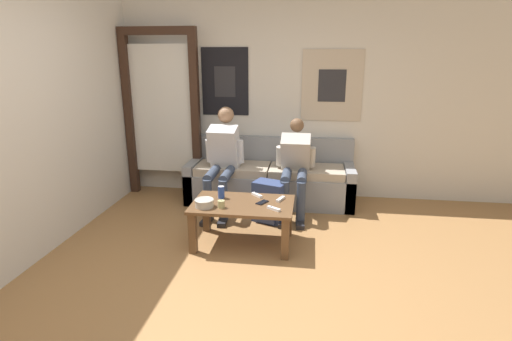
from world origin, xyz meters
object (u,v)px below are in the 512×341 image
Objects in this scene: pillar_candle at (221,204)px; game_controller_near_left at (274,209)px; game_controller_far_center at (257,195)px; coffee_table at (243,211)px; person_seated_adult at (223,156)px; couch at (270,180)px; drink_can_blue at (221,192)px; backpack at (269,203)px; ceramic_bowl at (204,203)px; person_seated_teen at (295,164)px; cell_phone at (262,202)px; game_controller_near_right at (281,199)px.

pillar_candle is 0.50m from game_controller_near_left.
coffee_table is at bearing -117.45° from game_controller_far_center.
couch is at bearing 32.03° from person_seated_adult.
drink_can_blue reaches higher than coffee_table.
game_controller_near_left is 0.40m from game_controller_far_center.
backpack is 2.51× the size of ceramic_bowl.
person_seated_teen is 8.59× the size of game_controller_far_center.
coffee_table is 0.21m from cell_phone.
drink_can_blue is (-0.70, -0.82, -0.10)m from person_seated_teen.
ceramic_bowl is 2.19× the size of pillar_candle.
drink_can_blue is 0.37m from game_controller_far_center.
couch reaches higher than ceramic_bowl.
pillar_candle is at bearing -0.42° from ceramic_bowl.
game_controller_near_right is at bearing 80.84° from game_controller_near_left.
ceramic_bowl is at bearing -156.55° from coffee_table.
person_seated_teen is (0.86, 0.01, -0.06)m from person_seated_adult.
person_seated_adult is at bearing 133.83° from game_controller_near_right.
game_controller_far_center is (-0.35, -0.72, -0.15)m from person_seated_teen.
drink_can_blue reaches higher than ceramic_bowl.
game_controller_near_left is (0.50, 0.02, -0.02)m from pillar_candle.
cell_phone is at bearing 18.64° from ceramic_bowl.
coffee_table is 1.05m from person_seated_adult.
pillar_candle is 0.27m from drink_can_blue.
person_seated_adult is 2.62× the size of backpack.
drink_can_blue is at bearing -78.56° from person_seated_adult.
game_controller_near_right is at bearing -71.15° from backpack.
cell_phone is (-0.01, -0.56, 0.22)m from backpack.
drink_can_blue is 0.60m from game_controller_near_right.
person_seated_adult is 6.58× the size of ceramic_bowl.
pillar_candle is (0.16, -0.00, -0.01)m from ceramic_bowl.
couch is 0.67m from backpack.
ceramic_bowl is 0.66m from game_controller_near_left.
game_controller_near_left reaches higher than coffee_table.
pillar_candle is (-0.18, -0.15, 0.12)m from coffee_table.
game_controller_near_right is (0.70, 0.28, -0.03)m from ceramic_bowl.
backpack is at bearing 99.06° from game_controller_near_left.
person_seated_teen is 0.95m from cell_phone.
coffee_table is 0.81× the size of person_seated_adult.
game_controller_far_center is (0.45, 0.36, -0.03)m from ceramic_bowl.
ceramic_bowl is at bearing -86.89° from person_seated_adult.
pillar_candle is at bearing -117.10° from backpack.
person_seated_adult is 1.12m from game_controller_near_right.
game_controller_near_right is at bearing -97.25° from person_seated_teen.
ceramic_bowl reaches higher than backpack.
couch is 1.41m from game_controller_near_left.
backpack reaches higher than cell_phone.
game_controller_near_left is 0.27m from game_controller_near_right.
couch is at bearing 95.58° from backpack.
couch is at bearing 83.84° from coffee_table.
backpack is at bearing 108.85° from game_controller_near_right.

